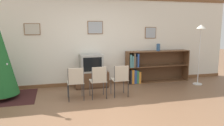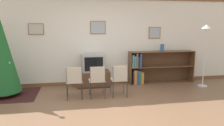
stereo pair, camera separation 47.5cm
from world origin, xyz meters
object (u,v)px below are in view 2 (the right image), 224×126
Objects in this scene: tv_console at (93,79)px; television at (93,63)px; vase at (162,48)px; bookshelf at (150,68)px; folding_chair_right at (119,79)px; christmas_tree at (1,52)px; folding_chair_center at (97,80)px; standing_lamp at (206,39)px; folding_chair_left at (74,81)px.

tv_console is 1.51× the size of television.
vase is at bearing 1.80° from tv_console.
bookshelf is (1.84, 0.10, 0.24)m from tv_console.
christmas_tree is at bearing 167.96° from folding_chair_right.
folding_chair_center is at bearing -152.13° from vase.
christmas_tree reaches higher than vase.
folding_chair_center is 0.44× the size of standing_lamp.
folding_chair_left is at bearing 180.00° from folding_chair_center.
folding_chair_center is (0.57, 0.00, 0.00)m from folding_chair_left.
christmas_tree is at bearing 165.22° from folding_chair_center.
tv_console is 1.25m from folding_chair_left.
standing_lamp reaches higher than television.
folding_chair_center is at bearing 180.00° from folding_chair_right.
folding_chair_center is 0.39× the size of bookshelf.
tv_console is at bearing 170.14° from standing_lamp.
vase is (2.76, 1.16, 0.66)m from folding_chair_left.
standing_lamp is (1.43, -0.67, 0.94)m from bookshelf.
folding_chair_left is 3.06m from vase.
folding_chair_right is 3.58× the size of vase.
christmas_tree is 2.79× the size of folding_chair_left.
folding_chair_right is 0.44× the size of standing_lamp.
standing_lamp is at bearing -25.18° from bookshelf.
folding_chair_right is at bearing 0.00° from folding_chair_left.
television is 0.79× the size of folding_chair_left.
standing_lamp is at bearing 9.12° from folding_chair_center.
bookshelf is at bearing 174.44° from vase.
vase reaches higher than folding_chair_right.
vase is at bearing 22.78° from folding_chair_left.
bookshelf is (1.84, 0.11, -0.25)m from television.
folding_chair_left is at bearing -19.10° from christmas_tree.
bookshelf reaches higher than television.
folding_chair_right is at bearing -62.48° from tv_console.
folding_chair_left is 1.00× the size of folding_chair_right.
tv_console is 0.49m from television.
standing_lamp is (1.07, -0.64, 0.28)m from vase.
tv_console is at bearing 62.48° from folding_chair_left.
folding_chair_right is (0.57, 0.00, 0.00)m from folding_chair_center.
vase reaches higher than folding_chair_left.
television is 1.12m from folding_chair_center.
television is at bearing 62.43° from folding_chair_left.
standing_lamp reaches higher than vase.
vase is at bearing 1.87° from television.
tv_console is 1.25m from folding_chair_right.
christmas_tree reaches higher than standing_lamp.
television is (2.39, 0.46, -0.42)m from christmas_tree.
christmas_tree is 1.24× the size of standing_lamp.
folding_chair_center is at bearing 0.00° from folding_chair_left.
tv_console is at bearing 90.00° from folding_chair_center.
folding_chair_right is at bearing -12.04° from christmas_tree.
christmas_tree reaches higher than television.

